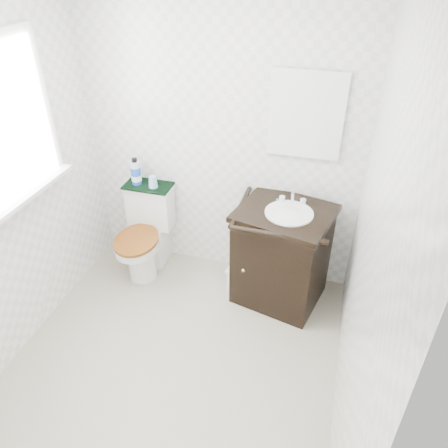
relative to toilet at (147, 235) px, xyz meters
The scene contains 13 objects.
floor 1.19m from the toilet, 58.46° to the right, with size 2.40×2.40×0.00m, color #B4AA91.
wall_back 1.08m from the toilet, 21.05° to the left, with size 2.40×2.40×0.00m, color white.
wall_front 2.41m from the toilet, 74.65° to the right, with size 2.40×2.40×0.00m, color white.
wall_right 2.14m from the toilet, 29.79° to the right, with size 2.40×2.40×0.00m, color white.
window 1.49m from the toilet, 123.35° to the right, with size 0.02×0.70×0.90m, color white.
mirror 1.67m from the toilet, ahead, with size 0.50×0.02×0.60m, color silver.
toilet is the anchor object (origin of this frame).
vanity 1.18m from the toilet, ahead, with size 0.79×0.71×0.92m.
trash_bin 0.91m from the toilet, 11.00° to the right, with size 0.23×0.20×0.29m.
towel 0.44m from the toilet, 90.00° to the left, with size 0.39×0.22×0.02m, color black.
mouthwash_bottle 0.56m from the toilet, 130.01° to the left, with size 0.08×0.08×0.23m.
cup 0.49m from the toilet, 58.99° to the left, with size 0.08×0.08×0.10m, color #89C7E1.
soap_bar 1.22m from the toilet, ahead, with size 0.07×0.04×0.02m, color #17676F.
Camera 1 is at (0.89, -1.80, 2.50)m, focal length 35.00 mm.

